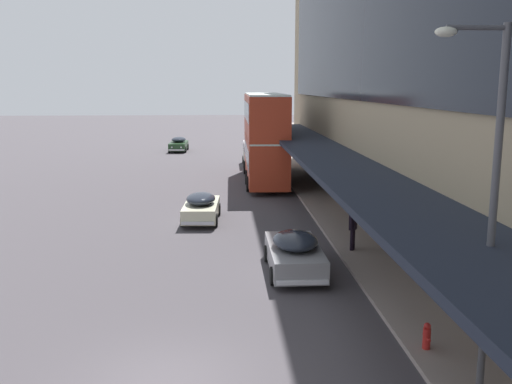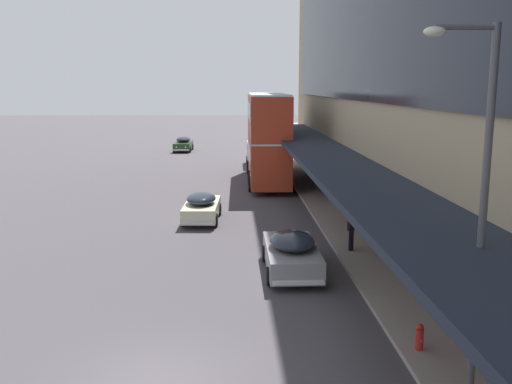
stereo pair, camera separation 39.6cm
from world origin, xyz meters
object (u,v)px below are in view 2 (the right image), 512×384
Objects in this scene: vw_van at (258,152)px; pedestrian_at_kerb at (352,226)px; sedan_lead_mid at (202,207)px; fire_hydrant at (420,337)px; sedan_trailing_mid at (292,252)px; transit_bus_kerbside_front at (267,135)px; sedan_oncoming_rear at (183,144)px; street_lamp at (477,193)px.

vw_van is 26.46m from pedestrian_at_kerb.
sedan_lead_mid is 16.16m from fire_hydrant.
pedestrian_at_kerb is at bearing 40.29° from sedan_trailing_mid.
sedan_trailing_mid is (-0.40, -19.77, -2.56)m from transit_bus_kerbside_front.
sedan_oncoming_rear is at bearing 104.63° from pedestrian_at_kerb.
sedan_oncoming_rear is 0.57× the size of street_lamp.
vw_van reaches higher than fire_hydrant.
transit_bus_kerbside_front reaches higher than sedan_lead_mid.
vw_van reaches higher than sedan_trailing_mid.
pedestrian_at_kerb is 8.91m from fire_hydrant.
sedan_lead_mid is 0.55× the size of street_lamp.
transit_bus_kerbside_front is 9.11m from vw_van.
sedan_oncoming_rear is (-7.47, 19.78, -2.60)m from transit_bus_kerbside_front.
pedestrian_at_kerb is (2.27, -17.50, -2.15)m from transit_bus_kerbside_front.
street_lamp reaches higher than sedan_trailing_mid.
sedan_trailing_mid is 2.42× the size of pedestrian_at_kerb.
fire_hydrant is (2.14, -26.39, -2.84)m from transit_bus_kerbside_front.
sedan_trailing_mid is at bearing -66.14° from sedan_lead_mid.
sedan_oncoming_rear is at bearing 110.68° from transit_bus_kerbside_front.
pedestrian_at_kerb is at bearing -82.62° from transit_bus_kerbside_front.
sedan_trailing_mid is 1.01× the size of sedan_oncoming_rear.
sedan_trailing_mid is 28.60m from vw_van.
fire_hydrant is (9.61, -46.17, -0.24)m from sedan_oncoming_rear.
pedestrian_at_kerb is at bearing -84.52° from vw_van.
sedan_oncoming_rear is at bearing 100.13° from sedan_trailing_mid.
sedan_trailing_mid is at bearing -90.28° from vw_van.
sedan_trailing_mid reaches higher than sedan_lead_mid.
street_lamp is at bearing -69.57° from sedan_lead_mid.
sedan_trailing_mid is 6.43× the size of fire_hydrant.
vw_van is 37.74m from street_lamp.
pedestrian_at_kerb is 11.67m from street_lamp.
transit_bus_kerbside_front is at bearing -69.32° from sedan_oncoming_rear.
transit_bus_kerbside_front reaches higher than sedan_oncoming_rear.
transit_bus_kerbside_front is 12.44m from sedan_lead_mid.
pedestrian_at_kerb reaches higher than sedan_oncoming_rear.
sedan_lead_mid is at bearing 113.86° from sedan_trailing_mid.
vw_van is (3.81, 20.30, 0.37)m from sedan_lead_mid.
transit_bus_kerbside_front is at bearing 70.45° from sedan_lead_mid.
vw_van is 2.46× the size of pedestrian_at_kerb.
street_lamp reaches higher than fire_hydrant.
fire_hydrant is at bearing -67.39° from sedan_lead_mid.
fire_hydrant is at bearing -86.10° from vw_van.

